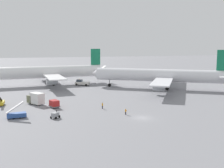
% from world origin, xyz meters
% --- Properties ---
extents(ground_plane, '(600.00, 600.00, 0.00)m').
position_xyz_m(ground_plane, '(0.00, 0.00, 0.00)').
color(ground_plane, gray).
extents(airliner_at_gate_left, '(55.78, 46.20, 15.41)m').
position_xyz_m(airliner_at_gate_left, '(-20.26, 62.81, 5.46)').
color(airliner_at_gate_left, white).
rests_on(airliner_at_gate_left, ground).
extents(airliner_being_pushed, '(50.71, 45.73, 15.54)m').
position_xyz_m(airliner_being_pushed, '(23.39, 40.18, 5.21)').
color(airliner_being_pushed, silver).
rests_on(airliner_being_pushed, ground).
extents(pushback_tug, '(8.60, 5.88, 2.78)m').
position_xyz_m(pushback_tug, '(-5.25, 57.06, 1.17)').
color(pushback_tug, white).
rests_on(pushback_tug, ground).
extents(gse_catering_truck_tall, '(5.26, 6.18, 3.50)m').
position_xyz_m(gse_catering_truck_tall, '(-24.77, 22.99, 1.76)').
color(gse_catering_truck_tall, '#666B4C').
rests_on(gse_catering_truck_tall, ground).
extents(gse_stair_truck_yellow, '(4.80, 2.50, 4.06)m').
position_xyz_m(gse_stair_truck_yellow, '(-29.53, 7.90, 1.03)').
color(gse_stair_truck_yellow, '#2D5199').
rests_on(gse_stair_truck_yellow, ground).
extents(gse_belt_loader_portside, '(1.90, 4.95, 3.02)m').
position_xyz_m(gse_belt_loader_portside, '(-34.73, 24.20, 0.83)').
color(gse_belt_loader_portside, gold).
rests_on(gse_belt_loader_portside, ground).
extents(gse_gpu_cart_small, '(2.56, 2.64, 1.90)m').
position_xyz_m(gse_gpu_cart_small, '(-20.44, 5.39, 0.79)').
color(gse_gpu_cart_small, gray).
rests_on(gse_gpu_cart_small, ground).
extents(gse_container_dolly_flat, '(3.19, 3.77, 2.15)m').
position_xyz_m(gse_container_dolly_flat, '(-19.82, 16.92, 1.17)').
color(gse_container_dolly_flat, slate).
rests_on(gse_container_dolly_flat, ground).
extents(ground_crew_marshaller_foreground, '(0.36, 0.47, 1.54)m').
position_xyz_m(ground_crew_marshaller_foreground, '(-2.89, 4.09, 0.80)').
color(ground_crew_marshaller_foreground, black).
rests_on(ground_crew_marshaller_foreground, ground).
extents(ground_crew_wing_walker_right, '(0.36, 0.36, 1.73)m').
position_xyz_m(ground_crew_wing_walker_right, '(-7.05, 12.11, 0.90)').
color(ground_crew_wing_walker_right, black).
rests_on(ground_crew_wing_walker_right, ground).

